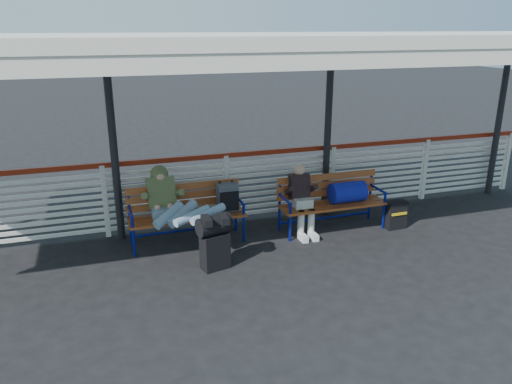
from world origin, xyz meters
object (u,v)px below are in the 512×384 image
object	(u,v)px
bench_left	(198,205)
companion_person	(302,199)
traveler_man	(181,209)
luggage_stack	(215,240)
bench_right	(339,195)
suitcase_side	(396,215)

from	to	relation	value
bench_left	companion_person	distance (m)	1.67
traveler_man	luggage_stack	bearing A→B (deg)	-63.30
bench_left	luggage_stack	bearing A→B (deg)	-89.61
bench_right	companion_person	distance (m)	0.68
luggage_stack	bench_left	world-z (taller)	bench_left
luggage_stack	companion_person	distance (m)	1.84
bench_left	traveler_man	world-z (taller)	traveler_man
bench_left	companion_person	size ratio (longest dim) A/B	1.57
bench_right	companion_person	world-z (taller)	companion_person
bench_left	bench_right	distance (m)	2.35
companion_person	traveler_man	bearing A→B (deg)	-176.96
bench_left	companion_person	bearing A→B (deg)	-8.26
bench_right	suitcase_side	xyz separation A→B (m)	(0.92, -0.30, -0.36)
bench_left	traveler_man	distance (m)	0.49
luggage_stack	bench_right	world-z (taller)	bench_right
luggage_stack	bench_right	size ratio (longest dim) A/B	0.44
bench_right	suitcase_side	world-z (taller)	bench_right
bench_left	traveler_man	bearing A→B (deg)	-134.30
luggage_stack	companion_person	world-z (taller)	companion_person
bench_right	companion_person	bearing A→B (deg)	-179.48
luggage_stack	bench_left	xyz separation A→B (m)	(-0.01, 1.03, 0.16)
bench_left	traveler_man	size ratio (longest dim) A/B	1.10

